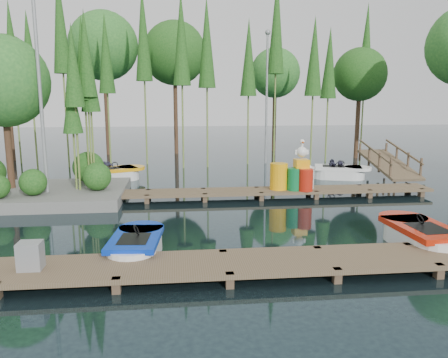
{
  "coord_description": "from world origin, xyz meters",
  "views": [
    {
      "loc": [
        -0.97,
        -13.0,
        3.61
      ],
      "look_at": [
        0.5,
        0.5,
        1.1
      ],
      "focal_mm": 35.0,
      "sensor_mm": 36.0,
      "label": 1
    }
  ],
  "objects": [
    {
      "name": "boat_red",
      "position": [
        4.96,
        -3.32,
        0.26
      ],
      "size": [
        1.35,
        2.76,
        0.91
      ],
      "rotation": [
        0.0,
        0.0,
        0.05
      ],
      "color": "white",
      "rests_on": "ground"
    },
    {
      "name": "far_dock",
      "position": [
        1.0,
        2.5,
        0.23
      ],
      "size": [
        15.0,
        1.2,
        0.5
      ],
      "color": "brown",
      "rests_on": "ground"
    },
    {
      "name": "ground_plane",
      "position": [
        0.0,
        0.0,
        0.0
      ],
      "size": [
        90.0,
        90.0,
        0.0
      ],
      "primitive_type": "plane",
      "color": "#1C2F35"
    },
    {
      "name": "tree_screen",
      "position": [
        -2.04,
        10.6,
        6.12
      ],
      "size": [
        34.42,
        18.53,
        10.31
      ],
      "color": "#472E1E",
      "rests_on": "ground"
    },
    {
      "name": "yellow_barrel",
      "position": [
        2.75,
        2.5,
        0.79
      ],
      "size": [
        0.65,
        0.65,
        0.97
      ],
      "primitive_type": "cylinder",
      "color": "#FFA80D",
      "rests_on": "far_dock"
    },
    {
      "name": "boat_white_far",
      "position": [
        6.4,
        6.01,
        0.28
      ],
      "size": [
        2.9,
        1.95,
        1.26
      ],
      "rotation": [
        0.0,
        0.0,
        0.39
      ],
      "color": "white",
      "rests_on": "ground"
    },
    {
      "name": "ramp",
      "position": [
        9.0,
        6.5,
        0.59
      ],
      "size": [
        1.5,
        3.94,
        1.49
      ],
      "color": "brown",
      "rests_on": "ground"
    },
    {
      "name": "drum_cluster",
      "position": [
        3.59,
        2.35,
        0.85
      ],
      "size": [
        1.08,
        0.99,
        1.86
      ],
      "color": "#0C6F34",
      "rests_on": "far_dock"
    },
    {
      "name": "lamp_rear",
      "position": [
        4.0,
        11.0,
        4.26
      ],
      "size": [
        0.3,
        0.3,
        7.25
      ],
      "color": "gray",
      "rests_on": "ground"
    },
    {
      "name": "island",
      "position": [
        -6.3,
        3.29,
        3.18
      ],
      "size": [
        6.2,
        4.2,
        6.75
      ],
      "color": "slate",
      "rests_on": "ground"
    },
    {
      "name": "boat_yellow_far",
      "position": [
        -3.82,
        6.57,
        0.29
      ],
      "size": [
        2.97,
        2.24,
        1.36
      ],
      "rotation": [
        0.0,
        0.0,
        0.08
      ],
      "color": "white",
      "rests_on": "ground"
    },
    {
      "name": "near_dock",
      "position": [
        0.0,
        -4.5,
        0.23
      ],
      "size": [
        18.0,
        1.5,
        0.5
      ],
      "color": "brown",
      "rests_on": "ground"
    },
    {
      "name": "lamp_island",
      "position": [
        -5.5,
        2.5,
        4.26
      ],
      "size": [
        0.3,
        0.3,
        7.25
      ],
      "color": "gray",
      "rests_on": "ground"
    },
    {
      "name": "boat_blue",
      "position": [
        -1.94,
        -3.21,
        0.23
      ],
      "size": [
        1.29,
        2.48,
        0.81
      ],
      "rotation": [
        0.0,
        0.0,
        -0.09
      ],
      "color": "white",
      "rests_on": "ground"
    },
    {
      "name": "seagull_post",
      "position": [
        3.88,
        2.5,
        0.9
      ],
      "size": [
        0.56,
        0.3,
        0.89
      ],
      "color": "gray",
      "rests_on": "far_dock"
    },
    {
      "name": "utility_cabinet",
      "position": [
        -3.87,
        -4.5,
        0.58
      ],
      "size": [
        0.45,
        0.38,
        0.55
      ],
      "primitive_type": "cube",
      "color": "gray",
      "rests_on": "near_dock"
    }
  ]
}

